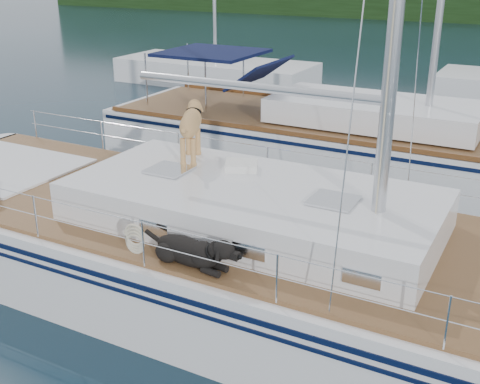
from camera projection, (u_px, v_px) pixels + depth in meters
The scene contains 4 objects.
ground at pixel (206, 285), 9.43m from camera, with size 120.00×120.00×0.00m, color black.
main_sailboat at pixel (210, 248), 9.14m from camera, with size 12.00×3.80×14.01m.
neighbor_sailboat at pixel (329, 139), 14.77m from camera, with size 11.00×3.50×13.30m.
bg_boat_west at pixel (216, 73), 24.27m from camera, with size 8.00×3.00×11.65m.
Camera 1 is at (4.36, -7.02, 4.80)m, focal length 45.00 mm.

